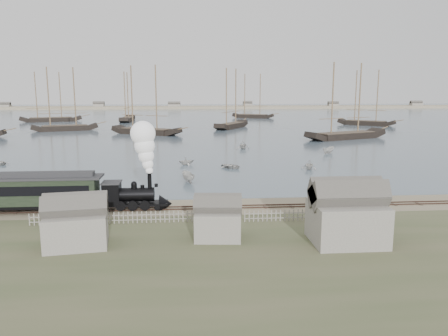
{
  "coord_description": "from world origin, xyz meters",
  "views": [
    {
      "loc": [
        -0.45,
        -49.11,
        13.1
      ],
      "look_at": [
        3.83,
        3.67,
        3.5
      ],
      "focal_mm": 35.0,
      "sensor_mm": 36.0,
      "label": 1
    }
  ],
  "objects": [
    {
      "name": "rowboat_7",
      "position": [
        11.49,
        45.99,
        0.94
      ],
      "size": [
        3.84,
        3.49,
        1.75
      ],
      "primitive_type": "imported",
      "rotation": [
        0.0,
        0.0,
        0.2
      ],
      "color": "#BAB7B1",
      "rests_on": "harbor_water"
    },
    {
      "name": "picket_fence_east",
      "position": [
        12.5,
        -7.5,
        0.0
      ],
      "size": [
        15.0,
        0.1,
        1.2
      ],
      "primitive_type": null,
      "color": "gray",
      "rests_on": "ground"
    },
    {
      "name": "rowboat_1",
      "position": [
        -0.95,
        26.2,
        0.77
      ],
      "size": [
        2.93,
        3.19,
        1.41
      ],
      "primitive_type": "imported",
      "rotation": [
        0.0,
        0.0,
        1.83
      ],
      "color": "#BAB7B1",
      "rests_on": "harbor_water"
    },
    {
      "name": "shed_left",
      "position": [
        -10.0,
        -13.0,
        0.0
      ],
      "size": [
        5.0,
        4.0,
        4.1
      ],
      "primitive_type": null,
      "color": "gray",
      "rests_on": "ground"
    },
    {
      "name": "passenger_coach",
      "position": [
        -17.7,
        -2.0,
        2.38
      ],
      "size": [
        15.62,
        3.01,
        3.79
      ],
      "color": "black",
      "rests_on": "ground"
    },
    {
      "name": "ground",
      "position": [
        0.0,
        0.0,
        0.0
      ],
      "size": [
        600.0,
        600.0,
        0.0
      ],
      "primitive_type": "plane",
      "color": "gray",
      "rests_on": "ground"
    },
    {
      "name": "schooner_3",
      "position": [
        14.03,
        97.94,
        10.06
      ],
      "size": [
        13.88,
        19.66,
        20.0
      ],
      "primitive_type": null,
      "rotation": [
        0.0,
        0.0,
        1.05
      ],
      "color": "black",
      "rests_on": "harbor_water"
    },
    {
      "name": "shed_right",
      "position": [
        13.0,
        -14.0,
        0.0
      ],
      "size": [
        6.0,
        5.0,
        5.1
      ],
      "primitive_type": null,
      "color": "gray",
      "rests_on": "ground"
    },
    {
      "name": "rail_track",
      "position": [
        0.0,
        -2.0,
        0.04
      ],
      "size": [
        120.0,
        1.8,
        0.16
      ],
      "color": "#3D2821",
      "rests_on": "ground"
    },
    {
      "name": "schooner_7",
      "position": [
        -25.46,
        132.75,
        10.06
      ],
      "size": [
        4.85,
        19.57,
        20.0
      ],
      "primitive_type": null,
      "rotation": [
        0.0,
        0.0,
        1.55
      ],
      "color": "black",
      "rests_on": "harbor_water"
    },
    {
      "name": "harbor_water",
      "position": [
        0.0,
        170.0,
        0.03
      ],
      "size": [
        600.0,
        336.0,
        0.06
      ],
      "primitive_type": "cube",
      "color": "#4E5E70",
      "rests_on": "ground"
    },
    {
      "name": "rowboat_4",
      "position": [
        19.24,
        20.25,
        0.83
      ],
      "size": [
        3.75,
        3.58,
        1.53
      ],
      "primitive_type": "imported",
      "rotation": [
        0.0,
        0.0,
        5.79
      ],
      "color": "#BAB7B1",
      "rests_on": "harbor_water"
    },
    {
      "name": "far_spit",
      "position": [
        0.0,
        250.0,
        0.0
      ],
      "size": [
        500.0,
        20.0,
        1.8
      ],
      "primitive_type": "cube",
      "color": "tan",
      "rests_on": "ground"
    },
    {
      "name": "shed_mid",
      "position": [
        2.0,
        -12.0,
        0.0
      ],
      "size": [
        4.0,
        3.5,
        3.6
      ],
      "primitive_type": null,
      "color": "gray",
      "rests_on": "ground"
    },
    {
      "name": "schooner_5",
      "position": [
        64.01,
        105.43,
        10.06
      ],
      "size": [
        18.66,
        16.28,
        20.0
      ],
      "primitive_type": null,
      "rotation": [
        0.0,
        0.0,
        -0.68
      ],
      "color": "black",
      "rests_on": "harbor_water"
    },
    {
      "name": "locomotive",
      "position": [
        -5.53,
        -2.0,
        4.33
      ],
      "size": [
        7.52,
        2.81,
        9.38
      ],
      "color": "black",
      "rests_on": "ground"
    },
    {
      "name": "schooner_1",
      "position": [
        -39.67,
        93.04,
        10.06
      ],
      "size": [
        20.44,
        10.75,
        20.0
      ],
      "primitive_type": null,
      "rotation": [
        0.0,
        0.0,
        0.32
      ],
      "color": "black",
      "rests_on": "harbor_water"
    },
    {
      "name": "picket_fence_west",
      "position": [
        -6.5,
        -7.0,
        0.0
      ],
      "size": [
        19.0,
        0.1,
        1.2
      ],
      "primitive_type": null,
      "color": "gray",
      "rests_on": "ground"
    },
    {
      "name": "beached_dinghy",
      "position": [
        -15.29,
        0.88,
        0.38
      ],
      "size": [
        2.97,
        3.9,
        0.76
      ],
      "primitive_type": "imported",
      "rotation": [
        0.0,
        0.0,
        1.47
      ],
      "color": "#BAB7B1",
      "rests_on": "ground"
    },
    {
      "name": "schooner_4",
      "position": [
        41.25,
        63.59,
        10.06
      ],
      "size": [
        24.72,
        14.96,
        20.0
      ],
      "primitive_type": null,
      "rotation": [
        0.0,
        0.0,
        0.41
      ],
      "color": "black",
      "rests_on": "harbor_water"
    },
    {
      "name": "rowboat_2",
      "position": [
        -0.65,
        11.83,
        0.76
      ],
      "size": [
        3.86,
        2.34,
        1.4
      ],
      "primitive_type": "imported",
      "rotation": [
        0.0,
        0.0,
        3.43
      ],
      "color": "#BAB7B1",
      "rests_on": "harbor_water"
    },
    {
      "name": "schooner_8",
      "position": [
        28.79,
        148.84,
        10.06
      ],
      "size": [
        18.91,
        11.81,
        20.0
      ],
      "primitive_type": null,
      "rotation": [
        0.0,
        0.0,
        -0.43
      ],
      "color": "black",
      "rests_on": "harbor_water"
    },
    {
      "name": "schooner_6",
      "position": [
        -56.11,
        133.61,
        10.06
      ],
      "size": [
        24.15,
        12.05,
        20.0
      ],
      "primitive_type": null,
      "rotation": [
        0.0,
        0.0,
        0.29
      ],
      "color": "black",
      "rests_on": "harbor_water"
    },
    {
      "name": "rowboat_5",
      "position": [
        28.16,
        37.74,
        0.74
      ],
      "size": [
        3.27,
        3.56,
        1.36
      ],
      "primitive_type": "imported",
      "rotation": [
        0.0,
        0.0,
        2.26
      ],
      "color": "#BAB7B1",
      "rests_on": "harbor_water"
    },
    {
      "name": "schooner_2",
      "position": [
        -12.89,
        79.65,
        10.06
      ],
      "size": [
        21.73,
        15.66,
        20.0
      ],
      "primitive_type": null,
      "rotation": [
        0.0,
        0.0,
        -0.53
      ],
      "color": "black",
      "rests_on": "harbor_water"
    },
    {
      "name": "rowboat_3",
      "position": [
        6.55,
        22.38,
        0.43
      ],
      "size": [
        4.31,
        4.41,
        0.75
      ],
      "primitive_type": "imported",
      "rotation": [
        0.0,
        0.0,
        0.85
      ],
      "color": "#BAB7B1",
      "rests_on": "harbor_water"
    }
  ]
}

